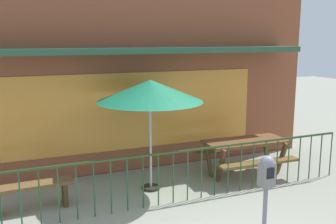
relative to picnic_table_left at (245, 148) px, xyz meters
name	(u,v)px	position (x,y,z in m)	size (l,w,h in m)	color
pub_storefront	(133,37)	(-2.02, 1.50, 2.35)	(8.82, 1.35, 5.98)	#5D221C
patio_fence_front	(173,168)	(-2.02, -0.75, 0.05)	(7.43, 0.04, 0.97)	#2A411F
picnic_table_left	(245,148)	(0.00, 0.00, 0.00)	(1.85, 1.43, 0.79)	brown
patio_umbrella	(150,91)	(-2.17, 0.03, 1.34)	(2.02, 2.02, 2.17)	black
patio_bench	(31,191)	(-4.40, -0.10, -0.26)	(1.41, 0.37, 0.48)	brown
parking_meter_near	(266,182)	(-1.75, -3.03, 0.55)	(0.18, 0.17, 1.51)	slate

